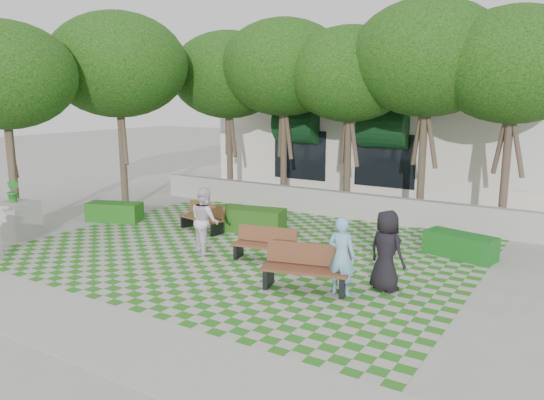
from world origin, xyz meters
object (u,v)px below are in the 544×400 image
Objects in this scene: bench_west at (203,218)px; bench_mid at (265,245)px; person_blue at (342,256)px; person_white at (205,220)px; hedge_west at (115,212)px; bench_east at (306,269)px; hedge_midleft at (251,220)px; person_dark at (386,251)px; planter_back at (16,218)px; hedge_east at (460,246)px.

bench_mid is at bearing -14.62° from bench_west.
person_blue is (6.05, -2.67, 0.44)m from bench_west.
hedge_west is at bearing 16.96° from person_white.
bench_east is 5.35m from hedge_midleft.
person_blue is at bearing -36.07° from hedge_midleft.
person_dark is at bearing -7.46° from hedge_west.
bench_west is 5.64m from planter_back.
person_white reaches higher than hedge_midleft.
bench_west is at bearing 144.22° from bench_mid.
bench_east is 3.87m from person_white.
hedge_east is at bearing -85.29° from person_dark.
bench_east is 1.14× the size of planter_back.
hedge_midleft is at bearing -35.94° from person_blue.
hedge_west is at bearing 72.21° from planter_back.
person_dark reaches higher than hedge_east.
planter_back is at bearing 5.16° from person_blue.
bench_west is at bearing 39.53° from planter_back.
bench_west is 0.81× the size of hedge_midleft.
person_white is at bearing -38.71° from bench_west.
person_white is (1.58, -1.80, 0.48)m from bench_west.
person_dark reaches higher than bench_east.
planter_back is (-11.95, -5.04, 0.27)m from hedge_east.
planter_back is at bearing 26.65° from person_dark.
hedge_west is at bearing -159.79° from bench_west.
planter_back reaches higher than bench_east.
hedge_east is at bearing -110.42° from person_blue.
hedge_east is 11.18m from hedge_west.
bench_mid is 0.97× the size of planter_back.
bench_mid is at bearing 11.44° from person_dark.
bench_mid is 0.95× the size of person_white.
hedge_west is at bearing -163.78° from hedge_midleft.
hedge_midleft is at bearing -173.78° from hedge_east.
hedge_east is 1.04× the size of planter_back.
bench_east is 0.87m from person_blue.
hedge_west is (-6.74, 0.92, -0.09)m from bench_mid.
person_white is at bearing -10.97° from person_blue.
hedge_west is 10.28m from person_dark.
person_dark is at bearing -103.52° from hedge_east.
hedge_west is at bearing -12.20° from person_blue.
person_dark is at bearing -26.41° from hedge_midleft.
person_dark is (3.44, -0.41, 0.49)m from bench_mid.
hedge_midleft is 1.15× the size of hedge_west.
bench_west is 7.73m from hedge_east.
bench_mid is at bearing 14.97° from planter_back.
bench_east reaches higher than bench_west.
person_white reaches higher than hedge_east.
planter_back is 0.98× the size of person_dark.
hedge_west is (-4.72, -1.37, -0.05)m from hedge_midleft.
bench_east is 1.18× the size of bench_mid.
person_dark is at bearing 8.42° from planter_back.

